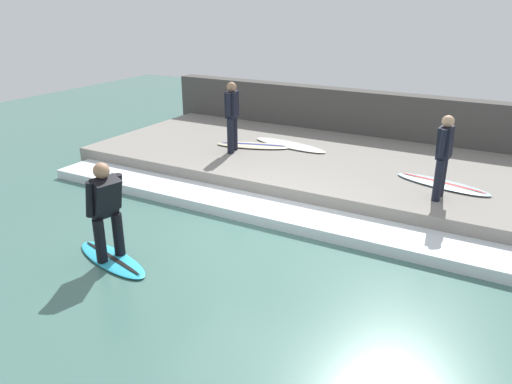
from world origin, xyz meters
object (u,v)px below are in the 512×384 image
surfer_waiting_far (232,113)px  surfboard_waiting_far (253,145)px  surfboard_riding (112,259)px  surfboard_spare (290,145)px  surfboard_waiting_near (442,184)px  surfer_waiting_near (444,153)px  surfer_riding (106,207)px

surfer_waiting_far → surfboard_waiting_far: (0.58, -0.22, -0.86)m
surfboard_riding → surfer_waiting_far: 4.88m
surfer_waiting_far → surfboard_spare: 1.66m
surfboard_spare → surfer_waiting_far: bearing=137.6°
surfboard_waiting_far → surfboard_waiting_near: bearing=-97.0°
surfboard_riding → surfer_waiting_far: size_ratio=1.06×
surfboard_waiting_near → surfboard_spare: surfboard_waiting_near is taller
surfer_waiting_far → surfboard_waiting_near: bearing=-89.5°
surfboard_waiting_near → surfer_waiting_far: (-0.04, 4.65, 0.86)m
surfboard_waiting_near → surfer_waiting_far: size_ratio=1.19×
surfer_waiting_near → surfboard_waiting_near: 1.07m
surfboard_riding → surfboard_waiting_far: surfboard_waiting_far is taller
surfboard_waiting_near → surfboard_spare: (1.01, 3.70, -0.00)m
surfer_waiting_near → surfboard_riding: bearing=135.0°
surfboard_riding → surfboard_waiting_far: bearing=5.4°
surfboard_waiting_near → surfboard_spare: size_ratio=0.91×
surfboard_riding → surfer_waiting_near: (3.98, -3.99, 1.23)m
surfer_riding → surfer_waiting_far: size_ratio=0.95×
surfer_riding → surfboard_waiting_near: bearing=-40.1°
surfboard_riding → surfboard_waiting_near: (4.69, -3.94, 0.42)m
surfer_waiting_far → surfer_riding: bearing=-171.3°
surfboard_waiting_far → surfboard_spare: (0.47, -0.74, -0.00)m
surfboard_spare → surfer_riding: bearing=177.5°
surfboard_waiting_near → surfboard_waiting_far: same height
surfboard_riding → surfboard_waiting_far: 5.27m
surfboard_waiting_near → surfboard_spare: 3.83m
surfboard_waiting_near → surfboard_riding: bearing=139.9°
surfer_waiting_near → surfboard_waiting_far: 4.72m
surfer_riding → surfboard_waiting_far: size_ratio=0.82×
surfer_waiting_near → surfer_waiting_far: bearing=81.9°
surfer_riding → surfboard_riding: bearing=0.0°
surfer_waiting_near → surfboard_waiting_far: size_ratio=0.81×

